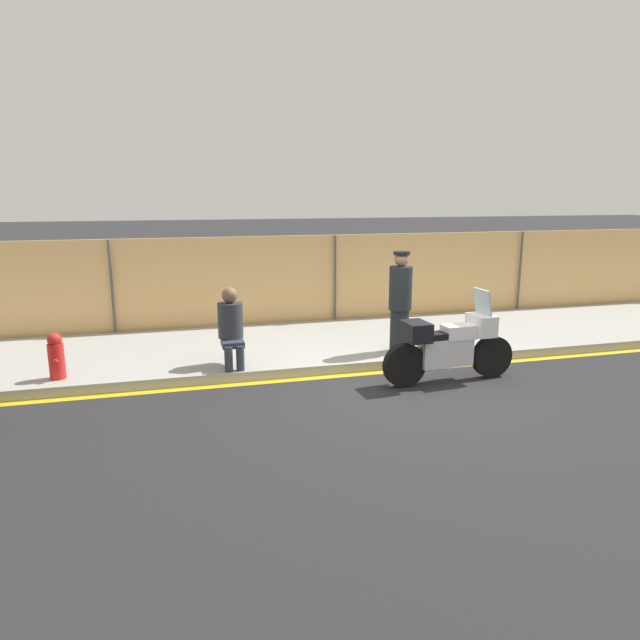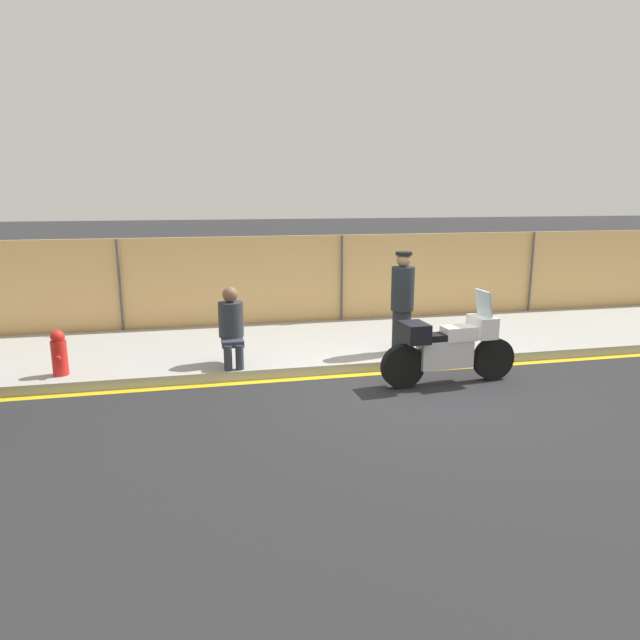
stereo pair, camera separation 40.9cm
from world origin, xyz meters
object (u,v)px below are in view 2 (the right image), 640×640
object	(u,v)px
officer_standing	(402,302)
fire_hydrant	(59,353)
person_seated_on_curb	(231,322)
motorcycle	(449,347)

from	to	relation	value
officer_standing	fire_hydrant	xyz separation A→B (m)	(-5.72, -0.09, -0.57)
person_seated_on_curb	fire_hydrant	bearing A→B (deg)	-179.44
fire_hydrant	motorcycle	bearing A→B (deg)	-11.85
officer_standing	fire_hydrant	distance (m)	5.75
officer_standing	person_seated_on_curb	distance (m)	3.03
motorcycle	person_seated_on_curb	distance (m)	3.56
officer_standing	motorcycle	bearing A→B (deg)	-78.16
person_seated_on_curb	motorcycle	bearing A→B (deg)	-21.23
officer_standing	person_seated_on_curb	xyz separation A→B (m)	(-3.03, -0.06, -0.21)
motorcycle	person_seated_on_curb	xyz separation A→B (m)	(-3.31, 1.29, 0.28)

